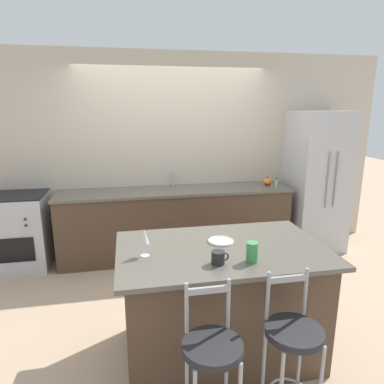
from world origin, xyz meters
TOP-DOWN VIEW (x-y plane):
  - ground_plane at (0.00, 0.00)m, footprint 18.00×18.00m
  - wall_back at (0.00, 0.68)m, footprint 6.00×0.07m
  - back_counter at (0.00, 0.37)m, footprint 3.07×0.66m
  - sink_faucet at (0.00, 0.56)m, footprint 0.02×0.13m
  - kitchen_island at (0.07, -1.62)m, footprint 1.61×1.00m
  - refrigerator at (1.99, 0.30)m, footprint 0.72×0.75m
  - oven_range at (-2.02, 0.35)m, footprint 0.77×0.63m
  - bar_stool_near at (-0.19, -2.37)m, footprint 0.35×0.35m
  - bar_stool_far at (0.33, -2.33)m, footprint 0.35×0.35m
  - dinner_plate at (0.09, -1.52)m, footprint 0.21×0.21m
  - wine_glass at (-0.52, -1.67)m, footprint 0.07×0.07m
  - coffee_mug at (-0.03, -1.89)m, footprint 0.13×0.09m
  - tumbler_cup at (0.21, -1.90)m, footprint 0.08×0.08m
  - pumpkin_decoration at (1.29, 0.37)m, footprint 0.12×0.12m
  - soap_bottle at (1.33, 0.17)m, footprint 0.05×0.05m

SIDE VIEW (x-z plane):
  - ground_plane at x=0.00m, z-range 0.00..0.00m
  - back_counter at x=0.00m, z-range 0.00..0.93m
  - kitchen_island at x=0.07m, z-range 0.00..0.94m
  - oven_range at x=-2.02m, z-range 0.00..0.95m
  - bar_stool_near at x=-0.19m, z-range 0.05..1.06m
  - bar_stool_far at x=0.33m, z-range 0.05..1.06m
  - dinner_plate at x=0.09m, z-range 0.93..0.95m
  - refrigerator at x=1.99m, z-range 0.00..1.94m
  - pumpkin_decoration at x=1.29m, z-range 0.92..1.04m
  - coffee_mug at x=-0.03m, z-range 0.93..1.03m
  - soap_bottle at x=1.33m, z-range 0.92..1.06m
  - tumbler_cup at x=0.21m, z-range 0.93..1.08m
  - sink_faucet at x=0.00m, z-range 0.96..1.18m
  - wine_glass at x=-0.52m, z-range 0.98..1.19m
  - wall_back at x=0.00m, z-range 0.00..2.70m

